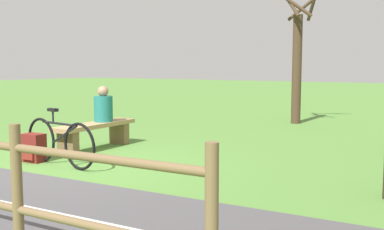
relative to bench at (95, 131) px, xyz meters
The scene contains 6 objects.
ground_plane 1.51m from the bench, 20.86° to the left, with size 80.00×80.00×0.00m, color #548438.
bench is the anchor object (origin of this frame).
person_seated 0.51m from the bench, behind, with size 0.38×0.38×0.70m.
bicycle 1.48m from the bench, 23.29° to the left, with size 0.20×1.74×0.91m.
backpack 1.41m from the bench, ahead, with size 0.29×0.38×0.47m.
tree_far_right 6.32m from the bench, 163.03° to the left, with size 1.31×1.30×4.12m.
Camera 1 is at (4.79, 5.77, 1.59)m, focal length 42.51 mm.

